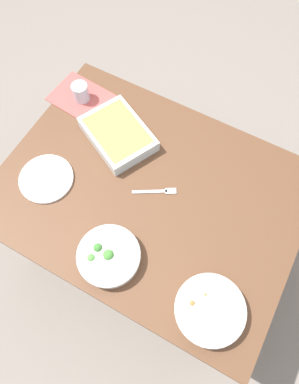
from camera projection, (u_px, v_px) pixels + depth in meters
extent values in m
plane|color=slate|center=(150.00, 243.00, 2.05)|extent=(6.00, 6.00, 0.00)
cube|color=brown|center=(150.00, 194.00, 1.39)|extent=(1.20, 0.90, 0.04)
cylinder|color=brown|center=(278.00, 208.00, 1.76)|extent=(0.06, 0.06, 0.70)
cylinder|color=brown|center=(100.00, 125.00, 1.98)|extent=(0.06, 0.06, 0.70)
cylinder|color=brown|center=(216.00, 356.00, 1.48)|extent=(0.06, 0.06, 0.70)
cylinder|color=brown|center=(16.00, 240.00, 1.70)|extent=(0.06, 0.06, 0.70)
cube|color=#B24C47|center=(82.00, 98.00, 1.56)|extent=(0.30, 0.22, 0.00)
cylinder|color=silver|center=(209.00, 310.00, 1.16)|extent=(0.24, 0.24, 0.05)
torus|color=silver|center=(211.00, 309.00, 1.14)|extent=(0.24, 0.24, 0.01)
cylinder|color=olive|center=(210.00, 310.00, 1.16)|extent=(0.19, 0.19, 0.03)
sphere|color=olive|center=(205.00, 295.00, 1.17)|extent=(0.02, 0.02, 0.02)
sphere|color=olive|center=(192.00, 303.00, 1.15)|extent=(0.02, 0.02, 0.02)
sphere|color=silver|center=(209.00, 313.00, 1.14)|extent=(0.01, 0.01, 0.01)
sphere|color=silver|center=(197.00, 318.00, 1.14)|extent=(0.01, 0.01, 0.01)
sphere|color=#C66633|center=(208.00, 303.00, 1.16)|extent=(0.02, 0.02, 0.02)
cylinder|color=silver|center=(110.00, 257.00, 1.24)|extent=(0.22, 0.22, 0.05)
torus|color=silver|center=(109.00, 255.00, 1.22)|extent=(0.23, 0.23, 0.01)
cylinder|color=#8CB272|center=(110.00, 257.00, 1.24)|extent=(0.18, 0.18, 0.02)
sphere|color=#478C38|center=(100.00, 247.00, 1.24)|extent=(0.02, 0.02, 0.02)
sphere|color=#569E42|center=(91.00, 258.00, 1.22)|extent=(0.03, 0.03, 0.03)
sphere|color=#478C38|center=(108.00, 256.00, 1.22)|extent=(0.03, 0.03, 0.03)
sphere|color=#478C38|center=(109.00, 255.00, 1.22)|extent=(0.04, 0.04, 0.04)
sphere|color=#478C38|center=(109.00, 255.00, 1.22)|extent=(0.03, 0.03, 0.03)
sphere|color=#3D7A33|center=(98.00, 248.00, 1.23)|extent=(0.03, 0.03, 0.03)
cube|color=silver|center=(118.00, 134.00, 1.45)|extent=(0.37, 0.33, 0.06)
cube|color=#DBAD56|center=(118.00, 133.00, 1.44)|extent=(0.32, 0.29, 0.04)
cylinder|color=#B2BCC6|center=(81.00, 92.00, 1.53)|extent=(0.07, 0.07, 0.08)
cylinder|color=black|center=(81.00, 94.00, 1.54)|extent=(0.06, 0.06, 0.05)
cylinder|color=silver|center=(46.00, 179.00, 1.39)|extent=(0.22, 0.22, 0.01)
cube|color=silver|center=(208.00, 311.00, 1.19)|extent=(0.11, 0.11, 0.01)
ellipsoid|color=silver|center=(200.00, 286.00, 1.22)|extent=(0.05, 0.05, 0.01)
cube|color=silver|center=(110.00, 258.00, 1.26)|extent=(0.12, 0.09, 0.01)
ellipsoid|color=silver|center=(101.00, 238.00, 1.29)|extent=(0.05, 0.04, 0.01)
cube|color=silver|center=(150.00, 192.00, 1.37)|extent=(0.13, 0.08, 0.01)
cube|color=silver|center=(171.00, 191.00, 1.37)|extent=(0.05, 0.04, 0.01)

